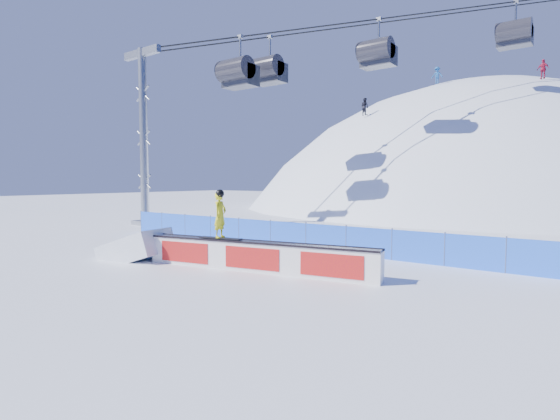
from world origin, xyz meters
The scene contains 8 objects.
ground centered at (0.00, 0.00, 0.00)m, with size 160.00×160.00×0.00m, color white.
snow_hill centered at (0.00, 42.00, -18.00)m, with size 64.00×64.00×64.00m.
safety_fence centered at (0.00, 4.50, 0.60)m, with size 22.05×0.05×1.30m.
chairlift centered at (4.74, 27.49, 16.89)m, with size 40.80×41.70×22.00m.
rail_box centered at (2.07, -0.25, 0.51)m, with size 8.63×2.25×1.04m.
snow_ramp centered at (-3.25, -1.28, 0.00)m, with size 2.58×1.72×0.97m, color white, non-canonical shape.
snowboarder centered at (0.66, -0.52, 1.90)m, with size 1.70×0.66×1.75m.
distant_skiers centered at (1.50, 30.40, 11.41)m, with size 20.62×8.01×6.67m.
Camera 1 is at (11.59, -11.58, 3.14)m, focal length 28.00 mm.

